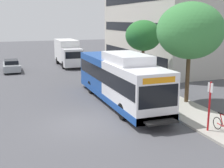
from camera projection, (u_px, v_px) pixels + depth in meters
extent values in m
plane|color=#4C4C51|center=(56.00, 92.00, 24.11)|extent=(120.00, 120.00, 0.00)
cube|color=#A8A399|center=(144.00, 90.00, 24.61)|extent=(3.00, 56.00, 0.14)
cube|color=white|center=(136.00, 88.00, 18.21)|extent=(2.54, 5.80, 2.73)
cube|color=#19479E|center=(105.00, 72.00, 23.53)|extent=(2.54, 5.80, 2.73)
cube|color=#19479E|center=(119.00, 95.00, 21.12)|extent=(2.57, 11.60, 0.44)
cube|color=black|center=(119.00, 74.00, 20.79)|extent=(2.58, 11.25, 0.96)
cube|color=black|center=(158.00, 96.00, 15.55)|extent=(2.34, 0.10, 1.24)
cube|color=orange|center=(159.00, 80.00, 15.36)|extent=(1.91, 0.08, 0.32)
cube|color=white|center=(127.00, 58.00, 19.19)|extent=(2.16, 4.06, 0.60)
cube|color=black|center=(161.00, 122.00, 15.47)|extent=(1.78, 0.60, 0.10)
cylinder|color=black|center=(123.00, 111.00, 17.45)|extent=(0.30, 1.00, 1.00)
cylinder|color=black|center=(157.00, 108.00, 18.21)|extent=(0.30, 1.00, 1.00)
cylinder|color=black|center=(91.00, 87.00, 23.68)|extent=(0.30, 1.00, 1.00)
cylinder|color=black|center=(117.00, 85.00, 24.43)|extent=(0.30, 1.00, 1.00)
cylinder|color=red|center=(209.00, 106.00, 15.18)|extent=(0.10, 0.10, 2.60)
cube|color=white|center=(210.00, 88.00, 14.95)|extent=(0.04, 0.36, 0.48)
torus|color=black|center=(217.00, 123.00, 15.56)|extent=(0.04, 0.66, 0.66)
cylinder|color=#B2191E|center=(222.00, 120.00, 15.23)|extent=(0.05, 0.34, 0.62)
cylinder|color=#B2191E|center=(220.00, 125.00, 15.36)|extent=(0.05, 0.45, 0.08)
cube|color=black|center=(220.00, 113.00, 15.30)|extent=(0.12, 0.24, 0.06)
cylinder|color=#4C3823|center=(187.00, 79.00, 20.47)|extent=(0.28, 0.28, 3.26)
ellipsoid|color=#3D8442|center=(190.00, 31.00, 19.76)|extent=(4.48, 4.48, 3.81)
cylinder|color=#4C3823|center=(143.00, 66.00, 26.95)|extent=(0.28, 0.28, 3.05)
ellipsoid|color=#286B2D|center=(143.00, 35.00, 26.37)|extent=(3.22, 3.22, 2.74)
cube|color=#93999E|center=(12.00, 67.00, 33.51)|extent=(1.80, 4.50, 0.70)
cube|color=black|center=(11.00, 62.00, 33.49)|extent=(1.48, 2.34, 0.56)
cylinder|color=black|center=(4.00, 71.00, 32.05)|extent=(0.20, 0.64, 0.64)
cylinder|color=black|center=(20.00, 70.00, 32.59)|extent=(0.20, 0.64, 0.64)
cylinder|color=black|center=(4.00, 67.00, 34.53)|extent=(0.20, 0.64, 0.64)
cylinder|color=black|center=(19.00, 67.00, 35.06)|extent=(0.20, 0.64, 0.64)
cube|color=silver|center=(73.00, 58.00, 35.11)|extent=(2.30, 2.00, 2.10)
cube|color=white|center=(66.00, 50.00, 38.20)|extent=(2.30, 5.00, 2.70)
cube|color=black|center=(74.00, 55.00, 34.14)|extent=(2.07, 0.08, 0.80)
cylinder|color=black|center=(63.00, 65.00, 35.36)|extent=(0.26, 0.92, 0.92)
cylinder|color=black|center=(80.00, 64.00, 36.05)|extent=(0.26, 0.92, 0.92)
cylinder|color=black|center=(57.00, 61.00, 39.16)|extent=(0.26, 0.92, 0.92)
cylinder|color=black|center=(73.00, 60.00, 39.85)|extent=(0.26, 0.92, 0.92)
cube|color=black|center=(173.00, 53.00, 37.89)|extent=(12.13, 17.72, 1.10)
cube|color=black|center=(175.00, 27.00, 37.19)|extent=(12.13, 17.72, 1.10)
cube|color=black|center=(176.00, 0.00, 36.48)|extent=(12.13, 17.72, 1.10)
cylinder|color=#B7B7BC|center=(117.00, 37.00, 52.21)|extent=(1.10, 1.10, 5.37)
cylinder|color=#B7B7BC|center=(117.00, 6.00, 51.06)|extent=(0.91, 0.91, 5.37)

